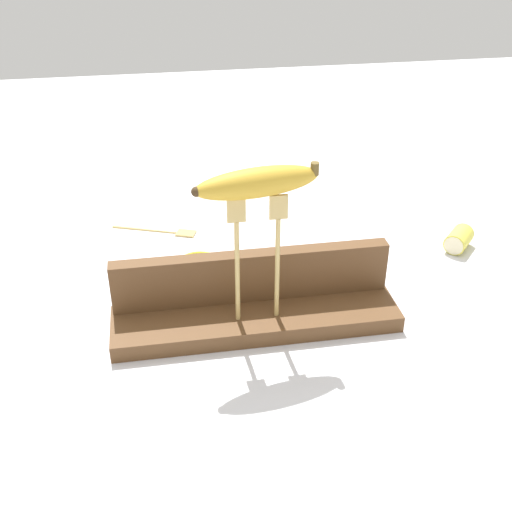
{
  "coord_description": "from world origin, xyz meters",
  "views": [
    {
      "loc": [
        -0.13,
        -0.79,
        0.6
      ],
      "look_at": [
        0.0,
        0.0,
        0.13
      ],
      "focal_mm": 45.03,
      "sensor_mm": 36.0,
      "label": 1
    }
  ],
  "objects_px": {
    "fork_stand_center": "(257,249)",
    "wire_coil": "(199,262)",
    "banana_raised_center": "(257,182)",
    "banana_chunk_near": "(459,239)",
    "fork_fallen_far": "(165,231)"
  },
  "relations": [
    {
      "from": "banana_chunk_near",
      "to": "wire_coil",
      "type": "height_order",
      "value": "banana_chunk_near"
    },
    {
      "from": "fork_fallen_far",
      "to": "banana_chunk_near",
      "type": "xyz_separation_m",
      "value": [
        0.54,
        -0.16,
        0.02
      ]
    },
    {
      "from": "fork_fallen_far",
      "to": "wire_coil",
      "type": "height_order",
      "value": "same"
    },
    {
      "from": "fork_stand_center",
      "to": "fork_fallen_far",
      "type": "distance_m",
      "value": 0.39
    },
    {
      "from": "banana_raised_center",
      "to": "fork_fallen_far",
      "type": "distance_m",
      "value": 0.44
    },
    {
      "from": "fork_fallen_far",
      "to": "wire_coil",
      "type": "xyz_separation_m",
      "value": [
        0.05,
        -0.13,
        -0.0
      ]
    },
    {
      "from": "fork_stand_center",
      "to": "banana_raised_center",
      "type": "bearing_deg",
      "value": -169.77
    },
    {
      "from": "fork_stand_center",
      "to": "fork_fallen_far",
      "type": "height_order",
      "value": "fork_stand_center"
    },
    {
      "from": "banana_raised_center",
      "to": "banana_chunk_near",
      "type": "distance_m",
      "value": 0.5
    },
    {
      "from": "banana_raised_center",
      "to": "banana_chunk_near",
      "type": "relative_size",
      "value": 2.59
    },
    {
      "from": "fork_stand_center",
      "to": "wire_coil",
      "type": "xyz_separation_m",
      "value": [
        -0.07,
        0.21,
        -0.14
      ]
    },
    {
      "from": "fork_stand_center",
      "to": "wire_coil",
      "type": "height_order",
      "value": "fork_stand_center"
    },
    {
      "from": "fork_stand_center",
      "to": "banana_raised_center",
      "type": "distance_m",
      "value": 0.1
    },
    {
      "from": "banana_chunk_near",
      "to": "wire_coil",
      "type": "bearing_deg",
      "value": 176.61
    },
    {
      "from": "fork_stand_center",
      "to": "banana_chunk_near",
      "type": "xyz_separation_m",
      "value": [
        0.41,
        0.18,
        -0.13
      ]
    }
  ]
}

